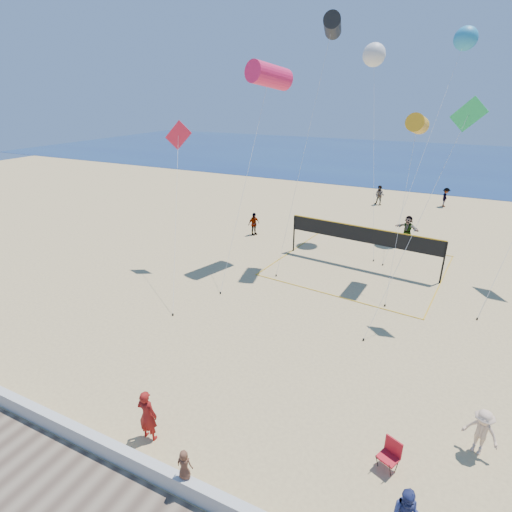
% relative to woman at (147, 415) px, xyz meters
% --- Properties ---
extents(ground, '(120.00, 120.00, 0.00)m').
position_rel_woman_xyz_m(ground, '(2.10, 1.89, -0.90)').
color(ground, tan).
rests_on(ground, ground).
extents(ocean, '(140.00, 50.00, 0.03)m').
position_rel_woman_xyz_m(ocean, '(2.10, 63.89, -0.88)').
color(ocean, navy).
rests_on(ocean, ground).
extents(seawall, '(32.00, 0.30, 0.60)m').
position_rel_woman_xyz_m(seawall, '(2.10, -1.11, -0.60)').
color(seawall, '#BABBB6').
rests_on(seawall, ground).
extents(woman, '(0.68, 0.47, 1.80)m').
position_rel_woman_xyz_m(woman, '(0.00, 0.00, 0.00)').
color(woman, maroon).
rests_on(woman, ground).
extents(toddler, '(0.48, 0.37, 0.89)m').
position_rel_woman_xyz_m(toddler, '(2.14, -1.04, 0.15)').
color(toddler, brown).
rests_on(toddler, seawall).
extents(bystander_b, '(1.13, 0.87, 1.55)m').
position_rel_woman_xyz_m(bystander_b, '(9.23, 3.93, -0.12)').
color(bystander_b, '#D7B18F').
rests_on(bystander_b, ground).
extents(far_person_0, '(0.81, 1.09, 1.72)m').
position_rel_woman_xyz_m(far_person_0, '(-5.68, 18.78, -0.04)').
color(far_person_0, gray).
rests_on(far_person_0, ground).
extents(far_person_1, '(1.88, 1.19, 1.94)m').
position_rel_woman_xyz_m(far_person_1, '(4.95, 22.34, 0.07)').
color(far_person_1, gray).
rests_on(far_person_1, ground).
extents(far_person_3, '(1.02, 0.87, 1.87)m').
position_rel_woman_xyz_m(far_person_3, '(1.26, 31.92, 0.04)').
color(far_person_3, gray).
rests_on(far_person_3, ground).
extents(far_person_4, '(0.75, 1.21, 1.80)m').
position_rel_woman_xyz_m(far_person_4, '(6.98, 33.99, 0.00)').
color(far_person_4, gray).
rests_on(far_person_4, ground).
extents(camp_chair, '(0.68, 0.78, 1.10)m').
position_rel_woman_xyz_m(camp_chair, '(6.94, 2.20, -0.34)').
color(camp_chair, '#B51420').
rests_on(camp_chair, ground).
extents(volleyball_net, '(10.55, 10.42, 2.56)m').
position_rel_woman_xyz_m(volleyball_net, '(2.91, 16.48, 0.87)').
color(volleyball_net, black).
rests_on(volleyball_net, ground).
extents(kite_0, '(2.02, 7.58, 11.75)m').
position_rel_woman_xyz_m(kite_0, '(-2.94, 15.28, 10.05)').
color(kite_0, '#E01C50').
rests_on(kite_0, ground).
extents(kite_1, '(2.07, 4.99, 13.96)m').
position_rel_woman_xyz_m(kite_1, '(0.15, 16.48, 12.45)').
color(kite_1, black).
rests_on(kite_1, ground).
extents(kite_2, '(1.02, 4.98, 9.20)m').
position_rel_woman_xyz_m(kite_2, '(5.17, 15.68, 7.70)').
color(kite_2, orange).
rests_on(kite_2, ground).
extents(kite_3, '(4.16, 6.05, 8.66)m').
position_rel_woman_xyz_m(kite_3, '(-7.01, 11.88, 6.51)').
color(kite_3, red).
rests_on(kite_3, ground).
extents(kite_4, '(3.22, 4.29, 9.97)m').
position_rel_woman_xyz_m(kite_4, '(7.20, 12.08, 7.70)').
color(kite_4, green).
rests_on(kite_4, ground).
extents(kite_6, '(3.15, 5.60, 13.06)m').
position_rel_woman_xyz_m(kite_6, '(1.34, 22.22, 11.43)').
color(kite_6, silver).
rests_on(kite_6, ground).
extents(kite_7, '(3.29, 9.01, 14.04)m').
position_rel_woman_xyz_m(kite_7, '(6.49, 25.12, 12.40)').
color(kite_7, teal).
rests_on(kite_7, ground).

